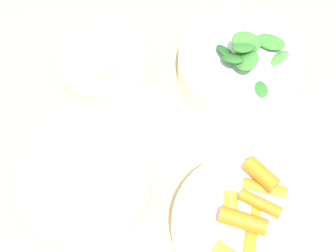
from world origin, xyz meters
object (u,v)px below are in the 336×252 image
(bowl_carrots, at_px, (246,226))
(bowl_greens, at_px, (241,63))
(bowl_cookies, at_px, (104,62))
(bowl_beans_hotdog, at_px, (85,183))

(bowl_carrots, relative_size, bowl_greens, 1.00)
(bowl_greens, relative_size, bowl_cookies, 1.35)
(bowl_beans_hotdog, xyz_separation_m, bowl_cookies, (0.03, -0.20, -0.00))
(bowl_beans_hotdog, height_order, bowl_cookies, bowl_beans_hotdog)
(bowl_carrots, bearing_deg, bowl_greens, -81.24)
(bowl_carrots, distance_m, bowl_greens, 0.26)
(bowl_greens, xyz_separation_m, bowl_beans_hotdog, (0.18, 0.24, -0.00))
(bowl_carrots, distance_m, bowl_beans_hotdog, 0.22)
(bowl_carrots, xyz_separation_m, bowl_beans_hotdog, (0.22, -0.02, -0.00))
(bowl_carrots, bearing_deg, bowl_beans_hotdog, -4.42)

